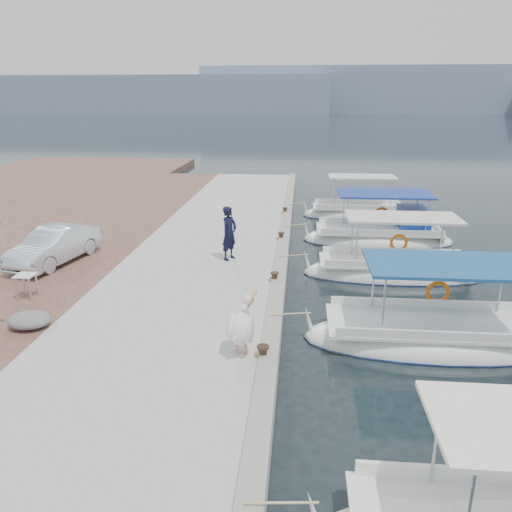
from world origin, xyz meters
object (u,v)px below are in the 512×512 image
Objects in this scene: fishing_caique_b at (434,339)px; fishing_caique_d at (380,238)px; pelican at (242,327)px; fishing_caique_c at (393,273)px; parked_car at (54,245)px; fisherman at (229,233)px; fishing_caique_e at (357,215)px.

fishing_caique_b and fishing_caique_d have the same top height.
fishing_caique_c is at bearing 56.17° from pelican.
fishing_caique_c is 12.24m from parked_car.
fisherman is (-1.26, 6.97, 0.33)m from pelican.
fishing_caique_b is 1.03× the size of fishing_caique_d.
fishing_caique_e is 2.96× the size of fisherman.
fishing_caique_c is 6.12m from fisherman.
fishing_caique_d is (0.18, 4.57, 0.07)m from fishing_caique_c.
fishing_caique_c reaches higher than parked_car.
fishing_caique_b is 5.18m from fishing_caique_c.
fisherman reaches higher than parked_car.
fishing_caique_c is 9.43m from fishing_caique_e.
fishing_caique_d is at bearing -24.39° from fisherman.
pelican is (-4.70, -7.01, 1.03)m from fishing_caique_c.
fishing_caique_b is 8.12m from fisherman.
fishing_caique_d is 7.79m from fisherman.
fishing_caique_b is 13.07m from parked_car.
fisherman is (-5.96, -0.04, 1.36)m from fishing_caique_c.
fishing_caique_c is at bearing -92.32° from fishing_caique_d.
fishing_caique_e is at bearing 96.04° from fishing_caique_d.
pelican is 0.84× the size of fisherman.
fishing_caique_c is 0.98× the size of fishing_caique_d.
fisherman is at bearing -120.78° from fishing_caique_e.
parked_car is at bearing 127.39° from fisherman.
fisherman reaches higher than pelican.
fishing_caique_e is 17.04m from pelican.
fishing_caique_c is 3.92× the size of pelican.
fishing_caique_e is 1.49× the size of parked_car.
fishing_caique_b is 1.75× the size of parked_car.
fishing_caique_d reaches higher than parked_car.
fisherman is at bearing 100.27° from pelican.
pelican is at bearing -159.38° from fishing_caique_b.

